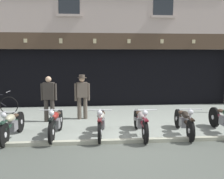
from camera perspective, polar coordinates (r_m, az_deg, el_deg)
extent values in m
cube|color=gray|center=(11.81, -0.02, -4.01)|extent=(23.95, 10.00, 0.08)
cube|color=#A6A791|center=(7.08, 3.66, -11.55)|extent=(23.95, 0.16, 0.18)
cube|color=black|center=(13.91, -0.88, 3.30)|extent=(10.99, 4.00, 2.60)
cube|color=#23282D|center=(12.16, -0.25, 3.31)|extent=(10.52, 0.03, 2.18)
cube|color=#493728|center=(11.71, -0.07, 10.59)|extent=(11.95, 0.24, 0.70)
cube|color=#C6B789|center=(11.84, -18.57, 10.18)|extent=(0.14, 0.03, 0.16)
cube|color=#C6B789|center=(11.59, -11.23, 10.48)|extent=(0.14, 0.03, 0.21)
cube|color=#C6B789|center=(11.53, -3.84, 10.62)|extent=(0.14, 0.03, 0.20)
cube|color=#C6B789|center=(11.67, 3.77, 10.59)|extent=(0.14, 0.03, 0.18)
cube|color=#C6B789|center=(12.00, 10.97, 10.39)|extent=(0.14, 0.03, 0.18)
cube|color=#C6B789|center=(12.48, 17.57, 10.06)|extent=(0.14, 0.03, 0.17)
cube|color=#B6A49B|center=(12.02, -0.11, 19.06)|extent=(11.95, 0.40, 2.85)
cube|color=#B6A49B|center=(11.63, -9.42, 15.85)|extent=(1.10, 0.12, 0.10)
cube|color=#23282D|center=(12.23, 11.26, 18.72)|extent=(0.90, 0.02, 1.30)
cube|color=#B6A49B|center=(12.07, 11.22, 15.50)|extent=(1.10, 0.12, 0.10)
cylinder|color=black|center=(7.22, -22.74, -9.22)|extent=(0.10, 0.63, 0.63)
cylinder|color=silver|center=(7.22, -22.74, -9.22)|extent=(0.11, 0.14, 0.14)
cylinder|color=black|center=(8.41, -19.61, -6.74)|extent=(0.11, 0.63, 0.63)
cylinder|color=silver|center=(8.41, -19.61, -6.74)|extent=(0.12, 0.14, 0.14)
cube|color=#1D372B|center=(7.78, -21.09, -7.04)|extent=(0.14, 1.20, 0.07)
cube|color=slate|center=(7.80, -21.07, -7.54)|extent=(0.22, 0.33, 0.26)
ellipsoid|color=#A7A385|center=(7.59, -21.54, -5.86)|extent=(0.24, 0.47, 0.20)
ellipsoid|color=#38281E|center=(7.96, -20.60, -5.37)|extent=(0.22, 0.31, 0.10)
cube|color=#1D372B|center=(7.14, -22.87, -6.66)|extent=(0.12, 0.36, 0.04)
sphere|color=silver|center=(7.15, -22.77, -5.25)|extent=(0.15, 0.15, 0.15)
cylinder|color=silver|center=(7.14, -22.80, -4.62)|extent=(0.62, 0.06, 0.02)
cylinder|color=silver|center=(7.18, -22.74, -6.92)|extent=(0.05, 0.29, 0.60)
cylinder|color=black|center=(7.04, -13.19, -9.13)|extent=(0.11, 0.66, 0.65)
cylinder|color=silver|center=(7.04, -13.19, -9.13)|extent=(0.11, 0.15, 0.14)
cylinder|color=black|center=(8.31, -11.42, -6.52)|extent=(0.12, 0.66, 0.65)
cylinder|color=silver|center=(8.31, -11.42, -6.52)|extent=(0.12, 0.15, 0.14)
cube|color=black|center=(7.64, -12.25, -6.85)|extent=(0.14, 1.23, 0.07)
cube|color=slate|center=(7.66, -12.24, -7.36)|extent=(0.22, 0.33, 0.26)
ellipsoid|color=maroon|center=(7.44, -12.51, -5.66)|extent=(0.25, 0.47, 0.20)
ellipsoid|color=#38281E|center=(7.83, -11.98, -5.14)|extent=(0.22, 0.31, 0.10)
cube|color=black|center=(6.95, -13.28, -6.39)|extent=(0.12, 0.37, 0.04)
sphere|color=silver|center=(6.97, -13.22, -5.05)|extent=(0.15, 0.15, 0.15)
cylinder|color=silver|center=(6.96, -13.24, -4.41)|extent=(0.62, 0.06, 0.02)
cylinder|color=silver|center=(7.00, -13.20, -6.77)|extent=(0.05, 0.26, 0.61)
cylinder|color=black|center=(6.93, -2.71, -9.34)|extent=(0.14, 0.63, 0.62)
cylinder|color=silver|center=(6.93, -2.71, -9.34)|extent=(0.11, 0.15, 0.14)
cylinder|color=black|center=(8.25, -2.11, -6.59)|extent=(0.15, 0.63, 0.62)
cylinder|color=silver|center=(8.25, -2.11, -6.59)|extent=(0.12, 0.15, 0.14)
cube|color=#561B1F|center=(7.56, -2.39, -6.97)|extent=(0.20, 1.26, 0.07)
cube|color=slate|center=(7.57, -2.39, -7.48)|extent=(0.23, 0.34, 0.26)
ellipsoid|color=gray|center=(7.35, -2.47, -5.78)|extent=(0.27, 0.48, 0.20)
ellipsoid|color=#38281E|center=(7.75, -2.29, -5.22)|extent=(0.23, 0.32, 0.10)
cube|color=#561B1F|center=(6.84, -2.73, -6.68)|extent=(0.14, 0.37, 0.04)
sphere|color=silver|center=(6.86, -2.71, -5.19)|extent=(0.15, 0.15, 0.15)
cylinder|color=silver|center=(6.84, -2.71, -4.54)|extent=(0.62, 0.09, 0.02)
cylinder|color=silver|center=(6.89, -2.71, -6.93)|extent=(0.06, 0.26, 0.61)
cylinder|color=black|center=(6.98, 7.33, -9.26)|extent=(0.08, 0.63, 0.63)
cylinder|color=silver|center=(6.98, 7.33, -9.26)|extent=(0.10, 0.14, 0.14)
cylinder|color=black|center=(8.32, 5.42, -6.48)|extent=(0.09, 0.63, 0.63)
cylinder|color=silver|center=(8.32, 5.42, -6.48)|extent=(0.11, 0.14, 0.14)
cube|color=#58121C|center=(7.61, 6.30, -6.88)|extent=(0.10, 1.30, 0.07)
cube|color=slate|center=(7.63, 6.29, -7.39)|extent=(0.21, 0.32, 0.26)
ellipsoid|color=gray|center=(7.40, 6.56, -5.70)|extent=(0.23, 0.46, 0.20)
ellipsoid|color=#38281E|center=(7.82, 5.99, -5.14)|extent=(0.21, 0.30, 0.10)
cube|color=#58121C|center=(6.89, 7.38, -6.60)|extent=(0.11, 0.36, 0.04)
sphere|color=silver|center=(6.91, 7.30, -5.15)|extent=(0.15, 0.15, 0.15)
cylinder|color=silver|center=(6.89, 7.32, -4.50)|extent=(0.62, 0.04, 0.02)
cylinder|color=silver|center=(6.94, 7.31, -6.88)|extent=(0.04, 0.26, 0.61)
cylinder|color=black|center=(7.37, 16.94, -8.72)|extent=(0.12, 0.61, 0.61)
cylinder|color=silver|center=(7.37, 16.94, -8.72)|extent=(0.11, 0.14, 0.13)
cylinder|color=black|center=(8.64, 14.29, -6.22)|extent=(0.13, 0.61, 0.61)
cylinder|color=silver|center=(8.64, 14.29, -6.22)|extent=(0.12, 0.14, 0.13)
cube|color=black|center=(7.97, 15.54, -6.54)|extent=(0.18, 1.26, 0.07)
cube|color=slate|center=(7.99, 15.52, -7.03)|extent=(0.23, 0.34, 0.26)
ellipsoid|color=black|center=(7.77, 15.91, -5.40)|extent=(0.26, 0.48, 0.20)
ellipsoid|color=#38281E|center=(8.16, 15.12, -4.90)|extent=(0.23, 0.32, 0.10)
cube|color=black|center=(7.29, 17.04, -6.28)|extent=(0.13, 0.37, 0.04)
sphere|color=silver|center=(7.30, 16.95, -4.81)|extent=(0.15, 0.15, 0.15)
cylinder|color=silver|center=(7.29, 16.98, -4.20)|extent=(0.62, 0.08, 0.02)
cylinder|color=silver|center=(7.33, 16.93, -6.45)|extent=(0.06, 0.24, 0.62)
cylinder|color=black|center=(9.09, 21.59, -5.70)|extent=(0.09, 0.65, 0.65)
cylinder|color=silver|center=(9.09, 21.59, -5.70)|extent=(0.11, 0.14, 0.14)
cube|color=slate|center=(8.52, 23.54, -6.32)|extent=(0.20, 0.32, 0.26)
ellipsoid|color=#38281E|center=(8.66, 22.90, -4.37)|extent=(0.20, 0.30, 0.10)
cylinder|color=#38332D|center=(9.36, -12.99, -4.47)|extent=(0.15, 0.15, 0.81)
cylinder|color=#38332D|center=(9.41, -14.30, -4.45)|extent=(0.15, 0.15, 0.81)
cube|color=#38332D|center=(9.27, -13.78, -0.32)|extent=(0.40, 0.25, 0.60)
cube|color=silver|center=(9.38, -13.63, 0.21)|extent=(0.14, 0.03, 0.33)
cube|color=maroon|center=(9.39, -13.61, 0.15)|extent=(0.05, 0.02, 0.31)
cylinder|color=#38332D|center=(9.23, -12.35, -0.53)|extent=(0.09, 0.09, 0.59)
cylinder|color=#38332D|center=(9.33, -15.18, -0.53)|extent=(0.09, 0.09, 0.59)
sphere|color=tan|center=(9.23, -13.86, 2.21)|extent=(0.21, 0.21, 0.21)
cylinder|color=brown|center=(9.59, -5.90, -4.00)|extent=(0.15, 0.15, 0.83)
cylinder|color=brown|center=(9.56, -7.22, -4.05)|extent=(0.15, 0.15, 0.83)
cube|color=brown|center=(9.46, -6.62, -0.07)|extent=(0.41, 0.27, 0.55)
cube|color=silver|center=(9.57, -6.71, 0.41)|extent=(0.14, 0.04, 0.31)
cube|color=maroon|center=(9.58, -6.72, 0.36)|extent=(0.05, 0.02, 0.29)
cylinder|color=brown|center=(9.50, -5.21, -0.52)|extent=(0.09, 0.09, 0.63)
cylinder|color=brown|center=(9.45, -8.03, -0.61)|extent=(0.09, 0.09, 0.63)
sphere|color=tan|center=(9.42, -6.65, 2.25)|extent=(0.20, 0.20, 0.20)
cylinder|color=#4C4238|center=(9.42, -6.66, 2.59)|extent=(0.34, 0.34, 0.01)
cylinder|color=#4C4238|center=(9.41, -6.66, 2.92)|extent=(0.21, 0.21, 0.11)
cube|color=silver|center=(12.09, -14.25, 4.56)|extent=(0.71, 0.02, 0.90)
cube|color=#232328|center=(12.07, -14.31, 6.23)|extent=(0.71, 0.01, 0.20)
torus|color=black|center=(11.09, -21.77, -3.31)|extent=(0.72, 0.05, 0.72)
cylinder|color=silver|center=(11.00, -21.91, -0.44)|extent=(0.03, 0.50, 0.02)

